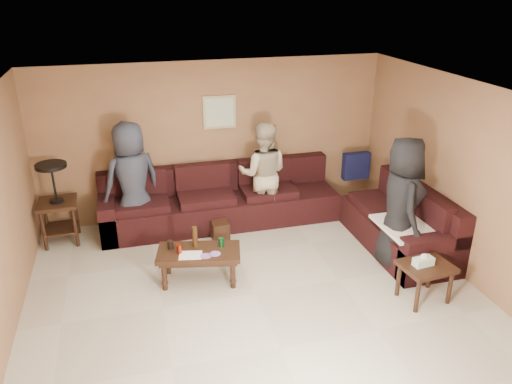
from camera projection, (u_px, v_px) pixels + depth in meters
room at (254, 169)px, 5.56m from camera, size 5.60×5.50×2.50m
sectional_sofa at (280, 212)px, 7.63m from camera, size 4.65×2.90×0.97m
coffee_table at (199, 255)px, 6.35m from camera, size 1.13×0.73×0.72m
end_table_left at (57, 202)px, 7.21m from camera, size 0.55×0.55×1.23m
side_table_right at (425, 270)px, 5.95m from camera, size 0.64×0.54×0.63m
waste_bin at (220, 231)px, 7.44m from camera, size 0.25×0.25×0.30m
wall_art at (219, 112)px, 7.77m from camera, size 0.52×0.04×0.52m
person_left at (132, 181)px, 7.30m from camera, size 1.02×0.85×1.78m
person_middle at (263, 174)px, 7.76m from camera, size 0.95×0.84×1.64m
person_right at (401, 203)px, 6.54m from camera, size 0.73×0.97×1.80m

